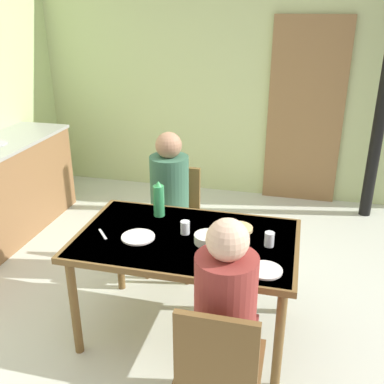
% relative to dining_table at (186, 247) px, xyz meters
% --- Properties ---
extents(ground_plane, '(6.71, 6.71, 0.00)m').
position_rel_dining_table_xyz_m(ground_plane, '(-0.18, 0.03, -0.66)').
color(ground_plane, silver).
extents(wall_back, '(4.65, 0.10, 2.77)m').
position_rel_dining_table_xyz_m(wall_back, '(-0.18, 2.61, 0.72)').
color(wall_back, '#BDCF8F').
rests_on(wall_back, ground_plane).
extents(door_wooden, '(0.80, 0.05, 2.00)m').
position_rel_dining_table_xyz_m(door_wooden, '(0.67, 2.53, 0.34)').
color(door_wooden, olive).
rests_on(door_wooden, ground_plane).
extents(dining_table, '(1.40, 0.86, 0.73)m').
position_rel_dining_table_xyz_m(dining_table, '(0.00, 0.00, 0.00)').
color(dining_table, brown).
rests_on(dining_table, ground_plane).
extents(chair_near_diner, '(0.40, 0.40, 0.87)m').
position_rel_dining_table_xyz_m(chair_near_diner, '(0.37, -0.78, -0.16)').
color(chair_near_diner, brown).
rests_on(chair_near_diner, ground_plane).
extents(chair_far_diner, '(0.40, 0.40, 0.87)m').
position_rel_dining_table_xyz_m(chair_far_diner, '(-0.31, 0.78, -0.16)').
color(chair_far_diner, brown).
rests_on(chair_far_diner, ground_plane).
extents(person_near_diner, '(0.30, 0.37, 0.77)m').
position_rel_dining_table_xyz_m(person_near_diner, '(0.37, -0.65, 0.12)').
color(person_near_diner, maroon).
rests_on(person_near_diner, ground_plane).
extents(person_far_diner, '(0.30, 0.37, 0.77)m').
position_rel_dining_table_xyz_m(person_far_diner, '(-0.31, 0.65, 0.12)').
color(person_far_diner, '#3B5D4A').
rests_on(person_far_diner, ground_plane).
extents(water_bottle_green_near, '(0.08, 0.08, 0.26)m').
position_rel_dining_table_xyz_m(water_bottle_green_near, '(-0.26, 0.26, 0.19)').
color(water_bottle_green_near, '#359856').
rests_on(water_bottle_green_near, dining_table).
extents(serving_bowl_center, '(0.17, 0.17, 0.05)m').
position_rel_dining_table_xyz_m(serving_bowl_center, '(0.15, -0.03, 0.10)').
color(serving_bowl_center, silver).
rests_on(serving_bowl_center, dining_table).
extents(dinner_plate_near_left, '(0.21, 0.21, 0.01)m').
position_rel_dining_table_xyz_m(dinner_plate_near_left, '(-0.29, -0.08, 0.08)').
color(dinner_plate_near_left, white).
rests_on(dinner_plate_near_left, dining_table).
extents(dinner_plate_near_right, '(0.19, 0.19, 0.01)m').
position_rel_dining_table_xyz_m(dinner_plate_near_right, '(0.52, -0.27, 0.08)').
color(dinner_plate_near_right, white).
rests_on(dinner_plate_near_right, dining_table).
extents(drinking_glass_by_near_diner, '(0.06, 0.06, 0.09)m').
position_rel_dining_table_xyz_m(drinking_glass_by_near_diner, '(-0.02, 0.05, 0.12)').
color(drinking_glass_by_near_diner, silver).
rests_on(drinking_glass_by_near_diner, dining_table).
extents(drinking_glass_by_far_diner, '(0.06, 0.06, 0.09)m').
position_rel_dining_table_xyz_m(drinking_glass_by_far_diner, '(0.52, 0.02, 0.12)').
color(drinking_glass_by_far_diner, silver).
rests_on(drinking_glass_by_far_diner, dining_table).
extents(bread_plate_sliced, '(0.19, 0.19, 0.02)m').
position_rel_dining_table_xyz_m(bread_plate_sliced, '(0.30, 0.18, 0.08)').
color(bread_plate_sliced, '#DBB77A').
rests_on(bread_plate_sliced, dining_table).
extents(cutlery_knife_near, '(0.05, 0.15, 0.00)m').
position_rel_dining_table_xyz_m(cutlery_knife_near, '(0.35, -0.11, 0.07)').
color(cutlery_knife_near, silver).
rests_on(cutlery_knife_near, dining_table).
extents(cutlery_fork_near, '(0.11, 0.12, 0.00)m').
position_rel_dining_table_xyz_m(cutlery_fork_near, '(-0.53, -0.09, 0.07)').
color(cutlery_fork_near, silver).
rests_on(cutlery_fork_near, dining_table).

